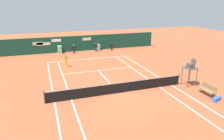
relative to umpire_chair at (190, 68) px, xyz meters
name	(u,v)px	position (x,y,z in m)	size (l,w,h in m)	color
ground_plane	(116,90)	(-6.80, 1.02, -1.70)	(80.00, 80.00, 0.01)	#B25633
tennis_net	(119,87)	(-6.80, 0.44, -1.20)	(12.10, 0.10, 1.07)	#4C4C51
sponsor_back_wall	(80,44)	(-6.84, 17.41, -0.54)	(25.00, 1.02, 2.40)	#144233
umpire_chair	(190,68)	(0.00, 0.00, 0.00)	(1.00, 1.00, 2.51)	#47474C
player_bench	(208,89)	(0.09, -2.26, -1.20)	(0.54, 1.54, 0.88)	#38383D
equipment_bag	(217,99)	(0.01, -3.43, -1.55)	(1.04, 0.57, 0.32)	blue
player_on_baseline	(66,59)	(-10.07, 9.47, -0.75)	(0.56, 0.72, 1.81)	yellow
ball_kid_centre_post	(96,47)	(-4.63, 16.12, -0.92)	(0.45, 0.23, 1.37)	black
ball_kid_left_post	(74,48)	(-8.05, 16.12, -0.96)	(0.43, 0.21, 1.30)	black
ball_kid_right_post	(112,46)	(-2.03, 16.12, -0.99)	(0.42, 0.17, 1.24)	black
tennis_ball_mid_court	(74,83)	(-10.03, 3.97, -1.67)	(0.07, 0.07, 0.07)	#CCE033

